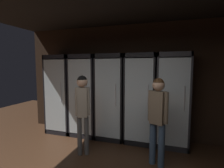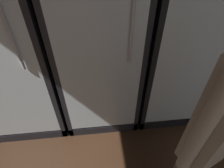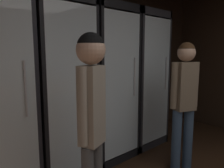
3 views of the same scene
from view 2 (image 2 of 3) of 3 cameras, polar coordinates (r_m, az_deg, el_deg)
The scene contains 4 objects.
cooler_far_left at distance 1.68m, azimuth -30.47°, elevation 14.38°, with size 0.68×0.62×2.06m.
cooler_left at distance 1.53m, azimuth -4.66°, elevation 17.78°, with size 0.68×0.62×2.06m.
cooler_center at distance 1.70m, azimuth 21.29°, elevation 17.94°, with size 0.68×0.62×2.06m.
shopper_far at distance 0.87m, azimuth 29.62°, elevation -11.21°, with size 0.27×0.21×1.59m.
Camera 2 is at (-1.23, 1.34, 1.65)m, focal length 29.90 mm.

